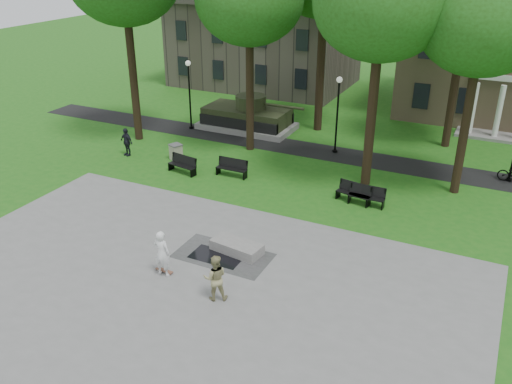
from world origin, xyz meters
TOP-DOWN VIEW (x-y plane):
  - ground at (0.00, 0.00)m, footprint 120.00×120.00m
  - plaza at (0.00, -5.00)m, footprint 22.00×16.00m
  - footpath at (0.00, 12.00)m, footprint 44.00×2.60m
  - building_left at (-11.00, 26.50)m, footprint 15.00×10.00m
  - tree_1 at (-4.50, 10.50)m, footprint 6.20×6.20m
  - tree_2 at (3.50, 8.50)m, footprint 6.60×6.60m
  - tree_3 at (8.00, 9.50)m, footprint 6.00×6.00m
  - lamp_left at (-10.00, 12.30)m, footprint 0.36×0.36m
  - lamp_mid at (0.50, 12.30)m, footprint 0.36×0.36m
  - tank_monument at (-6.46, 14.00)m, footprint 7.45×3.40m
  - puddle at (-0.02, -1.58)m, footprint 2.20×1.20m
  - concrete_block at (0.55, -0.84)m, footprint 2.31×1.28m
  - skateboard at (-1.33, -3.48)m, footprint 0.79×0.27m
  - skateboarder at (-1.25, -3.64)m, footprint 0.72×0.48m
  - friend_watching at (1.40, -4.10)m, footprint 1.11×1.03m
  - pedestrian_walker at (-10.77, 6.23)m, footprint 1.09×0.65m
  - park_bench_0 at (-6.23, 5.44)m, footprint 1.85×0.83m
  - park_bench_1 at (-3.49, 6.25)m, footprint 1.80×0.54m
  - park_bench_2 at (3.57, 6.05)m, footprint 1.85×0.87m
  - park_bench_3 at (4.26, 5.98)m, footprint 1.80×0.54m
  - trash_bin at (-7.70, 6.95)m, footprint 0.87×0.87m

SIDE VIEW (x-z plane):
  - ground at x=0.00m, z-range 0.00..0.00m
  - footpath at x=0.00m, z-range 0.00..0.01m
  - plaza at x=0.00m, z-range 0.00..0.02m
  - puddle at x=-0.02m, z-range 0.02..0.02m
  - skateboard at x=-1.33m, z-range 0.02..0.09m
  - concrete_block at x=0.55m, z-range 0.02..0.47m
  - trash_bin at x=-7.70m, z-range 0.01..0.97m
  - park_bench_0 at x=-6.23m, z-range 0.02..1.02m
  - park_bench_1 at x=-3.49m, z-range 0.02..1.02m
  - park_bench_2 at x=3.57m, z-range 0.02..1.02m
  - park_bench_3 at x=4.26m, z-range 0.02..1.02m
  - tank_monument at x=-6.46m, z-range -0.34..2.06m
  - pedestrian_walker at x=-10.77m, z-range 0.00..1.73m
  - friend_watching at x=1.40m, z-range 0.02..1.83m
  - skateboarder at x=-1.25m, z-range 0.02..1.97m
  - lamp_left at x=-10.00m, z-range 0.43..5.16m
  - lamp_mid at x=0.50m, z-range 0.43..5.16m
  - building_left at x=-11.00m, z-range 0.00..7.20m
  - tree_3 at x=8.00m, z-range 3.00..14.19m
  - tree_1 at x=-4.50m, z-range 3.14..14.77m
  - tree_2 at x=3.50m, z-range 3.23..15.40m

